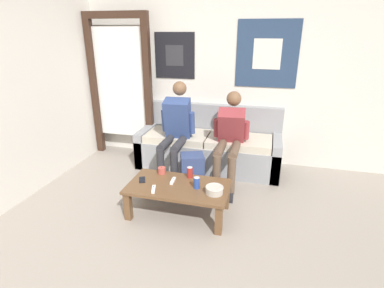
# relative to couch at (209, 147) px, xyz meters

# --- Properties ---
(ground_plane) EXTENTS (18.00, 18.00, 0.00)m
(ground_plane) POSITION_rel_couch_xyz_m (0.15, -2.07, -0.29)
(ground_plane) COLOR gray
(wall_back) EXTENTS (10.00, 0.07, 2.55)m
(wall_back) POSITION_rel_couch_xyz_m (0.15, 0.37, 0.98)
(wall_back) COLOR silver
(wall_back) RESTS_ON ground_plane
(door_frame) EXTENTS (1.00, 0.10, 2.15)m
(door_frame) POSITION_rel_couch_xyz_m (-1.42, 0.15, 0.90)
(door_frame) COLOR #382319
(door_frame) RESTS_ON ground_plane
(couch) EXTENTS (2.03, 0.75, 0.87)m
(couch) POSITION_rel_couch_xyz_m (0.00, 0.00, 0.00)
(couch) COLOR gray
(couch) RESTS_ON ground_plane
(coffee_table) EXTENTS (1.08, 0.59, 0.35)m
(coffee_table) POSITION_rel_couch_xyz_m (-0.07, -1.31, -0.01)
(coffee_table) COLOR brown
(coffee_table) RESTS_ON ground_plane
(person_seated_adult) EXTENTS (0.47, 0.87, 1.26)m
(person_seated_adult) POSITION_rel_couch_xyz_m (-0.38, -0.38, 0.39)
(person_seated_adult) COLOR #2D2D33
(person_seated_adult) RESTS_ON ground_plane
(person_seated_teen) EXTENTS (0.47, 0.95, 1.15)m
(person_seated_teen) POSITION_rel_couch_xyz_m (0.34, -0.38, 0.34)
(person_seated_teen) COLOR brown
(person_seated_teen) RESTS_ON ground_plane
(backpack) EXTENTS (0.35, 0.34, 0.45)m
(backpack) POSITION_rel_couch_xyz_m (-0.06, -0.72, -0.08)
(backpack) COLOR navy
(backpack) RESTS_ON ground_plane
(ceramic_bowl) EXTENTS (0.19, 0.19, 0.08)m
(ceramic_bowl) POSITION_rel_couch_xyz_m (0.34, -1.37, 0.09)
(ceramic_bowl) COLOR #B7B2A8
(ceramic_bowl) RESTS_ON coffee_table
(pillar_candle) EXTENTS (0.09, 0.09, 0.09)m
(pillar_candle) POSITION_rel_couch_xyz_m (-0.33, -1.08, 0.09)
(pillar_candle) COLOR #B24C42
(pillar_candle) RESTS_ON coffee_table
(drink_can_blue) EXTENTS (0.07, 0.07, 0.12)m
(drink_can_blue) POSITION_rel_couch_xyz_m (0.14, -1.31, 0.11)
(drink_can_blue) COLOR #28479E
(drink_can_blue) RESTS_ON coffee_table
(drink_can_red) EXTENTS (0.07, 0.07, 0.12)m
(drink_can_red) POSITION_rel_couch_xyz_m (0.01, -1.09, 0.11)
(drink_can_red) COLOR maroon
(drink_can_red) RESTS_ON coffee_table
(game_controller_near_left) EXTENTS (0.07, 0.15, 0.03)m
(game_controller_near_left) POSITION_rel_couch_xyz_m (-0.28, -1.47, 0.06)
(game_controller_near_left) COLOR white
(game_controller_near_left) RESTS_ON coffee_table
(game_controller_near_right) EXTENTS (0.04, 0.15, 0.03)m
(game_controller_near_right) POSITION_rel_couch_xyz_m (-0.15, -1.25, 0.06)
(game_controller_near_right) COLOR white
(game_controller_near_right) RESTS_ON coffee_table
(cell_phone) EXTENTS (0.12, 0.15, 0.01)m
(cell_phone) POSITION_rel_couch_xyz_m (-0.49, -1.30, 0.06)
(cell_phone) COLOR black
(cell_phone) RESTS_ON coffee_table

